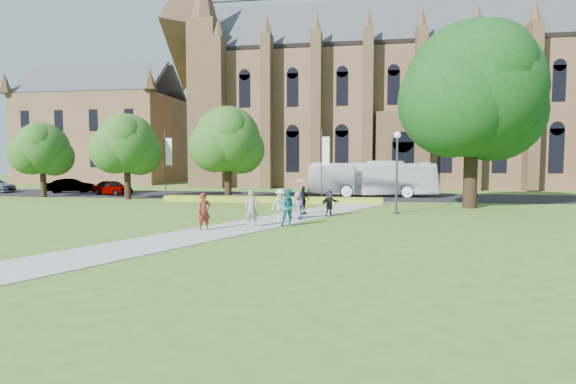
% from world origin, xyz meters
% --- Properties ---
extents(ground, '(160.00, 160.00, 0.00)m').
position_xyz_m(ground, '(0.00, 0.00, 0.00)').
color(ground, '#44661E').
rests_on(ground, ground).
extents(road, '(160.00, 10.00, 0.02)m').
position_xyz_m(road, '(0.00, 20.00, 0.01)').
color(road, black).
rests_on(road, ground).
extents(footpath, '(15.58, 28.54, 0.04)m').
position_xyz_m(footpath, '(0.00, 1.00, 0.02)').
color(footpath, '#B2B2A8').
rests_on(footpath, ground).
extents(flower_hedge, '(18.00, 1.40, 0.45)m').
position_xyz_m(flower_hedge, '(-2.00, 13.20, 0.23)').
color(flower_hedge, gold).
rests_on(flower_hedge, ground).
extents(cathedral, '(52.60, 18.25, 28.00)m').
position_xyz_m(cathedral, '(10.00, 39.73, 12.98)').
color(cathedral, brown).
rests_on(cathedral, ground).
extents(building_west, '(22.00, 14.00, 18.30)m').
position_xyz_m(building_west, '(-34.00, 42.00, 9.21)').
color(building_west, brown).
rests_on(building_west, ground).
extents(streetlamp, '(0.44, 0.44, 5.24)m').
position_xyz_m(streetlamp, '(7.50, 6.50, 3.30)').
color(streetlamp, '#38383D').
rests_on(streetlamp, ground).
extents(large_tree, '(9.60, 9.60, 13.20)m').
position_xyz_m(large_tree, '(13.00, 11.00, 8.37)').
color(large_tree, '#332114').
rests_on(large_tree, ground).
extents(street_tree_0, '(5.20, 5.20, 7.50)m').
position_xyz_m(street_tree_0, '(-15.00, 14.00, 4.87)').
color(street_tree_0, '#332114').
rests_on(street_tree_0, ground).
extents(street_tree_1, '(5.60, 5.60, 8.05)m').
position_xyz_m(street_tree_1, '(-6.00, 14.50, 5.22)').
color(street_tree_1, '#332114').
rests_on(street_tree_1, ground).
extents(street_tree_2, '(4.80, 4.80, 6.95)m').
position_xyz_m(street_tree_2, '(-24.00, 15.00, 4.53)').
color(street_tree_2, '#332114').
rests_on(street_tree_2, ground).
extents(banner_pole_0, '(0.70, 0.10, 6.00)m').
position_xyz_m(banner_pole_0, '(2.11, 15.20, 3.39)').
color(banner_pole_0, '#38383D').
rests_on(banner_pole_0, ground).
extents(banner_pole_1, '(0.70, 0.10, 6.00)m').
position_xyz_m(banner_pole_1, '(-11.89, 15.20, 3.39)').
color(banner_pole_1, '#38383D').
rests_on(banner_pole_1, ground).
extents(tour_coach, '(12.12, 2.99, 3.37)m').
position_xyz_m(tour_coach, '(6.31, 20.64, 1.70)').
color(tour_coach, silver).
rests_on(tour_coach, road).
extents(car_0, '(4.69, 3.10, 1.49)m').
position_xyz_m(car_0, '(-18.88, 18.14, 0.76)').
color(car_0, gray).
rests_on(car_0, road).
extents(car_1, '(4.77, 2.94, 1.48)m').
position_xyz_m(car_1, '(-24.94, 20.40, 0.76)').
color(car_1, gray).
rests_on(car_1, road).
extents(pedestrian_0, '(0.77, 0.76, 1.80)m').
position_xyz_m(pedestrian_0, '(-2.25, -2.04, 0.94)').
color(pedestrian_0, maroon).
rests_on(pedestrian_0, footpath).
extents(pedestrian_1, '(1.11, 0.98, 1.90)m').
position_xyz_m(pedestrian_1, '(1.60, -0.04, 0.99)').
color(pedestrian_1, '#176977').
rests_on(pedestrian_1, footpath).
extents(pedestrian_2, '(1.31, 1.24, 1.78)m').
position_xyz_m(pedestrian_2, '(0.80, 1.95, 0.93)').
color(pedestrian_2, silver).
rests_on(pedestrian_2, footpath).
extents(pedestrian_3, '(1.02, 1.03, 1.75)m').
position_xyz_m(pedestrian_3, '(1.66, 5.07, 0.91)').
color(pedestrian_3, black).
rests_on(pedestrian_3, footpath).
extents(pedestrian_4, '(0.91, 0.90, 1.58)m').
position_xyz_m(pedestrian_4, '(1.70, 2.64, 0.83)').
color(pedestrian_4, gray).
rests_on(pedestrian_4, footpath).
extents(pedestrian_5, '(1.29, 1.41, 1.57)m').
position_xyz_m(pedestrian_5, '(3.37, 4.54, 0.82)').
color(pedestrian_5, '#27272F').
rests_on(pedestrian_5, footpath).
extents(pedestrian_6, '(0.77, 0.58, 1.89)m').
position_xyz_m(pedestrian_6, '(-0.22, -0.68, 0.99)').
color(pedestrian_6, gray).
rests_on(pedestrian_6, footpath).
extents(parasol, '(0.79, 0.79, 0.65)m').
position_xyz_m(parasol, '(1.88, 2.74, 1.95)').
color(parasol, '#D79B97').
rests_on(parasol, pedestrian_4).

